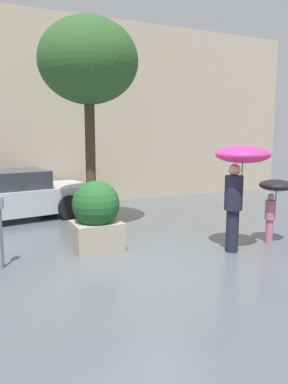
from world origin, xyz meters
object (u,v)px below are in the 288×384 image
(person_child, at_px, (275,192))
(street_tree, at_px, (88,63))
(person_adult, at_px, (240,169))
(parked_car_near, at_px, (8,197))
(parking_meter, at_px, (0,217))
(planter_box, at_px, (96,215))

(person_child, bearing_deg, street_tree, -178.89)
(person_adult, bearing_deg, parked_car_near, 141.79)
(person_child, relative_size, parking_meter, 1.09)
(person_adult, height_order, parked_car_near, person_adult)
(parked_car_near, height_order, street_tree, street_tree)
(parking_meter, bearing_deg, parked_car_near, 83.00)
(person_adult, height_order, parking_meter, person_adult)
(street_tree, bearing_deg, person_child, -40.62)
(person_child, bearing_deg, parking_meter, -147.44)
(parked_car_near, distance_m, street_tree, 4.22)
(planter_box, bearing_deg, parking_meter, -170.69)
(person_child, bearing_deg, person_adult, -132.14)
(person_adult, xyz_separation_m, street_tree, (-2.12, 2.81, 2.25))
(parked_car_near, xyz_separation_m, street_tree, (1.70, -2.05, 3.27))
(parked_car_near, bearing_deg, person_child, -143.04)
(planter_box, relative_size, parking_meter, 1.12)
(person_child, xyz_separation_m, parking_meter, (-5.32, 0.86, -0.19))
(planter_box, distance_m, parking_meter, 1.83)
(person_child, relative_size, parked_car_near, 0.29)
(person_adult, bearing_deg, street_tree, 140.67)
(parked_car_near, relative_size, street_tree, 0.95)
(person_adult, xyz_separation_m, parking_meter, (-4.29, 0.97, -0.74))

